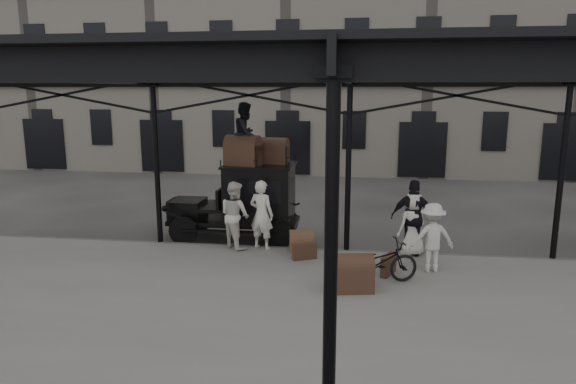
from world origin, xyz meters
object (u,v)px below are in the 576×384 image
porter_left (261,215)px  porter_official (414,218)px  taxi (249,199)px  bicycle (377,262)px  steamer_trunk_roof_near (243,153)px  steamer_trunk_platform (351,275)px

porter_left → porter_official: size_ratio=0.95×
taxi → porter_left: (0.59, -1.18, -0.16)m
porter_left → bicycle: size_ratio=1.01×
taxi → porter_left: size_ratio=2.03×
taxi → bicycle: taxi is taller
porter_left → steamer_trunk_roof_near: steamer_trunk_roof_near is taller
taxi → steamer_trunk_platform: 4.76m
steamer_trunk_roof_near → steamer_trunk_platform: steamer_trunk_roof_near is taller
porter_left → bicycle: 3.56m
taxi → porter_official: taxi is taller
taxi → steamer_trunk_platform: size_ratio=4.16×
steamer_trunk_roof_near → bicycle: bearing=-27.6°
porter_official → steamer_trunk_roof_near: steamer_trunk_roof_near is taller
porter_official → steamer_trunk_platform: bearing=72.6°
bicycle → taxi: bearing=26.9°
bicycle → steamer_trunk_platform: bicycle is taller
porter_left → steamer_trunk_roof_near: (-0.67, 0.93, 1.47)m
bicycle → steamer_trunk_platform: (-0.54, -0.45, -0.15)m
porter_official → bicycle: (-0.93, -2.06, -0.48)m
porter_left → porter_official: (3.80, 0.00, 0.05)m
taxi → porter_official: 4.55m
steamer_trunk_roof_near → steamer_trunk_platform: (3.00, -3.44, -2.05)m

